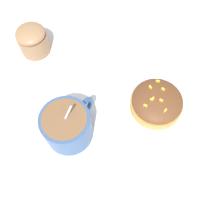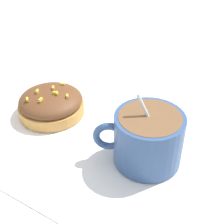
# 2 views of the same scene
# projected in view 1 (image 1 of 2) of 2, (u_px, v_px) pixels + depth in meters

# --- Properties ---
(ground_plane) EXTENTS (3.00, 3.00, 0.00)m
(ground_plane) POSITION_uv_depth(u_px,v_px,m) (115.00, 123.00, 0.50)
(ground_plane) COLOR silver
(paper_napkin) EXTENTS (0.32, 0.31, 0.00)m
(paper_napkin) POSITION_uv_depth(u_px,v_px,m) (115.00, 123.00, 0.50)
(paper_napkin) COLOR white
(paper_napkin) RESTS_ON ground_plane
(coffee_cup) EXTENTS (0.11, 0.09, 0.10)m
(coffee_cup) POSITION_uv_depth(u_px,v_px,m) (67.00, 125.00, 0.46)
(coffee_cup) COLOR #335184
(coffee_cup) RESTS_ON paper_napkin
(frosted_pastry) EXTENTS (0.10, 0.10, 0.04)m
(frosted_pastry) POSITION_uv_depth(u_px,v_px,m) (156.00, 101.00, 0.50)
(frosted_pastry) COLOR #D19347
(frosted_pastry) RESTS_ON paper_napkin
(sugar_bowl) EXTENTS (0.06, 0.06, 0.06)m
(sugar_bowl) POSITION_uv_depth(u_px,v_px,m) (33.00, 40.00, 0.55)
(sugar_bowl) COLOR #99704C
(sugar_bowl) RESTS_ON ground_plane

